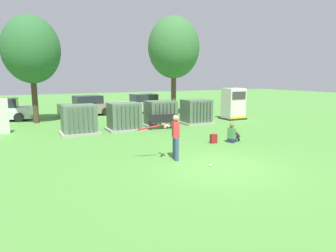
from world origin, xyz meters
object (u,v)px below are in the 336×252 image
Objects in this scene: transformer_mid_west at (124,117)px; transformer_mid_east at (160,114)px; park_bench at (163,120)px; parked_car_right_of_center at (143,104)px; generator_enclosure at (233,104)px; transformer_east at (196,112)px; seated_spectator at (233,135)px; parked_car_left_of_center at (87,106)px; sports_ball at (210,165)px; backpack at (213,139)px; batter at (174,135)px; parked_car_leftmost at (0,111)px; transformer_west at (79,120)px.

transformer_mid_east is at bearing 6.70° from transformer_mid_west.
park_bench is 0.44× the size of parked_car_right_of_center.
transformer_east is at bearing -171.70° from generator_enclosure.
transformer_mid_west is 2.54m from transformer_mid_east.
transformer_east is 6.03m from seated_spectator.
generator_enclosure reaches higher than parked_car_left_of_center.
backpack reaches higher than sports_ball.
batter is 0.40× the size of parked_car_left_of_center.
backpack is at bearing 29.06° from batter.
backpack is at bearing -88.19° from transformer_mid_east.
parked_car_leftmost is at bearing 149.66° from transformer_east.
batter reaches higher than transformer_west.
backpack is (-2.47, -5.58, -0.57)m from transformer_east.
batter reaches higher than parked_car_leftmost.
parked_car_right_of_center is (4.40, 14.45, -0.22)m from batter.
transformer_mid_east is at bearing -176.03° from generator_enclosure.
transformer_mid_west is at bearing -177.67° from transformer_east.
parked_car_leftmost reaches higher than backpack.
parked_car_leftmost and parked_car_left_of_center have the same top height.
batter is at bearing 116.70° from sports_ball.
transformer_mid_west and parked_car_leftmost have the same top height.
transformer_east is 4.77× the size of backpack.
parked_car_left_of_center is at bearing 104.59° from backpack.
transformer_mid_east is 11.68m from parked_car_leftmost.
parked_car_left_of_center is (-3.39, 13.01, 0.54)m from backpack.
parked_car_leftmost is at bearing 143.46° from transformer_mid_east.
transformer_mid_east is 1.21× the size of batter.
transformer_mid_east is 6.03m from seated_spectator.
transformer_mid_east is at bearing 100.91° from seated_spectator.
transformer_mid_east is 6.20m from generator_enclosure.
transformer_east is at bearing 52.97° from batter.
backpack is (3.00, 1.67, -0.76)m from batter.
parked_car_right_of_center is at bearing 77.46° from transformer_mid_east.
parked_car_right_of_center is (-1.06, 7.20, -0.04)m from transformer_east.
generator_enclosure is 6.76m from park_bench.
parked_car_leftmost reaches higher than sports_ball.
generator_enclosure is 8.13m from seated_spectator.
batter is (2.35, -7.01, 0.19)m from transformer_west.
transformer_west is at bearing -59.93° from parked_car_leftmost.
backpack is at bearing -63.30° from transformer_mid_west.
transformer_east and parked_car_right_of_center have the same top height.
transformer_mid_west and transformer_east have the same top height.
batter is 3.52m from backpack.
generator_enclosure is at bearing 8.30° from transformer_east.
transformer_west and parked_car_left_of_center have the same top height.
batter reaches higher than backpack.
transformer_east is (7.81, 0.24, 0.00)m from transformer_west.
generator_enclosure is at bearing -36.37° from parked_car_left_of_center.
transformer_east is 1.14× the size of park_bench.
parked_car_left_of_center is 1.04× the size of parked_car_right_of_center.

